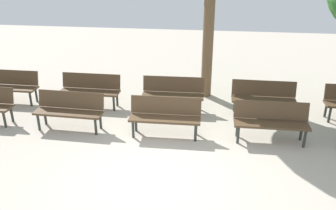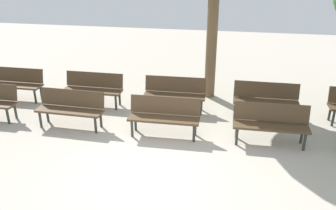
% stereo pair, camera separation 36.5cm
% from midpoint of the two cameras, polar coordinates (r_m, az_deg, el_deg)
% --- Properties ---
extents(ground_plane, '(26.63, 26.63, 0.00)m').
position_cam_midpoint_polar(ground_plane, '(6.82, -3.78, -10.91)').
color(ground_plane, '#B2A899').
extents(bench_r0_c1, '(1.62, 0.53, 0.87)m').
position_cam_midpoint_polar(bench_r0_c1, '(8.56, -16.87, -0.55)').
color(bench_r0_c1, '#4C3823').
rests_on(bench_r0_c1, ground_plane).
extents(bench_r0_c2, '(1.61, 0.51, 0.87)m').
position_cam_midpoint_polar(bench_r0_c2, '(7.90, -1.77, -1.54)').
color(bench_r0_c2, '#4C3823').
rests_on(bench_r0_c2, ground_plane).
extents(bench_r0_c3, '(1.60, 0.50, 0.87)m').
position_cam_midpoint_polar(bench_r0_c3, '(7.93, 15.13, -2.30)').
color(bench_r0_c3, '#4C3823').
rests_on(bench_r0_c3, ground_plane).
extents(bench_r1_c0, '(1.60, 0.49, 0.87)m').
position_cam_midpoint_polar(bench_r1_c0, '(10.71, -25.27, 3.04)').
color(bench_r1_c0, '#4C3823').
rests_on(bench_r1_c0, ground_plane).
extents(bench_r1_c1, '(1.60, 0.49, 0.87)m').
position_cam_midpoint_polar(bench_r1_c1, '(9.67, -13.57, 2.64)').
color(bench_r1_c1, '#4C3823').
rests_on(bench_r1_c1, ground_plane).
extents(bench_r1_c2, '(1.61, 0.52, 0.87)m').
position_cam_midpoint_polar(bench_r1_c2, '(9.16, -0.30, 2.14)').
color(bench_r1_c2, '#4C3823').
rests_on(bench_r1_c2, ground_plane).
extents(bench_r1_c3, '(1.60, 0.48, 0.87)m').
position_cam_midpoint_polar(bench_r1_c3, '(9.16, 14.16, 1.37)').
color(bench_r1_c3, '#4C3823').
rests_on(bench_r1_c3, ground_plane).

